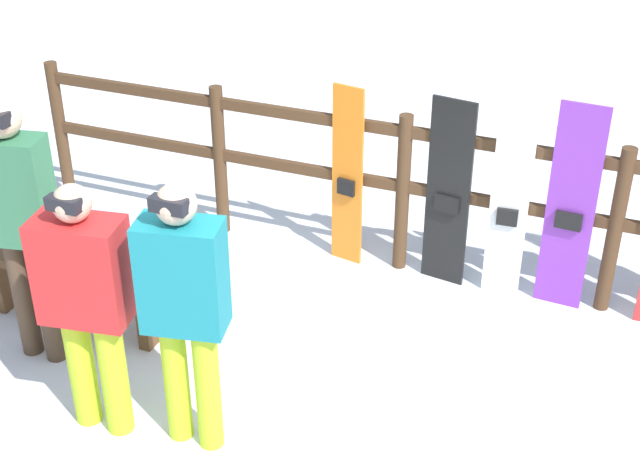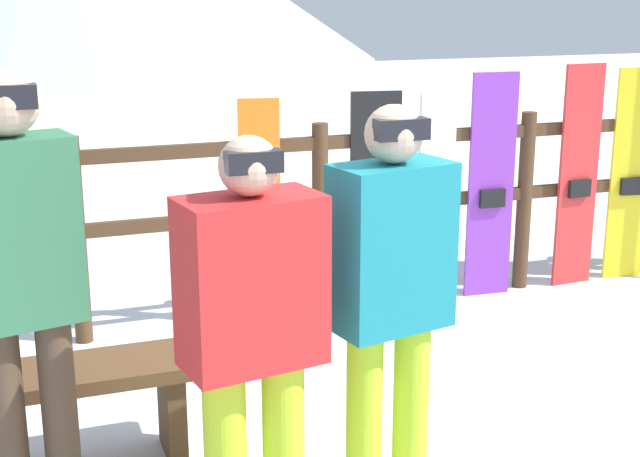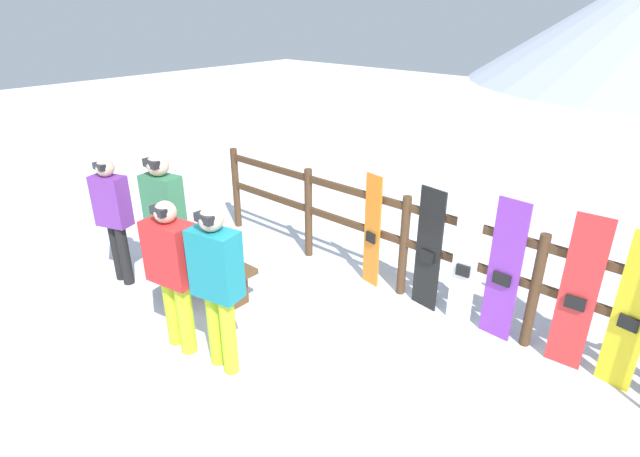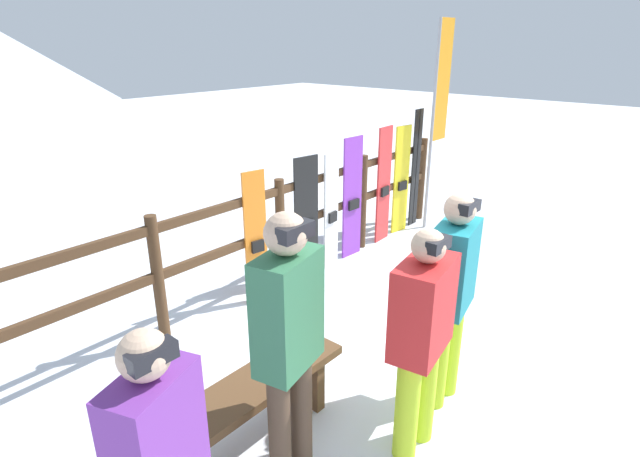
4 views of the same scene
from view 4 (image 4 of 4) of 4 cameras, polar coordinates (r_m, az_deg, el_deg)
name	(u,v)px [view 4 (image 4 of 4)]	position (r m, az deg, el deg)	size (l,w,h in m)	color
ground_plane	(441,353)	(4.54, 13.66, -13.67)	(40.00, 40.00, 0.00)	white
fence	(280,224)	(5.22, -4.56, 0.51)	(5.94, 0.10, 1.20)	#4C331E
bench	(246,403)	(3.41, -8.42, -19.08)	(1.52, 0.36, 0.47)	brown
person_plaid_green	(289,337)	(2.77, -3.61, -12.23)	(0.44, 0.30, 1.73)	#4C3828
person_teal	(452,287)	(3.58, 14.83, -6.53)	(0.47, 0.32, 1.60)	#B7D826
person_red	(421,331)	(3.14, 11.52, -11.45)	(0.51, 0.33, 1.54)	#B7D826
snowboard_orange	(256,240)	(4.94, -7.34, -1.26)	(0.24, 0.09, 1.38)	orange
snowboard_black_stripe	(306,220)	(5.42, -1.56, 1.03)	(0.32, 0.09, 1.39)	black
snowboard_white	(331,211)	(5.73, 1.28, 1.97)	(0.26, 0.07, 1.36)	white
snowboard_purple	(352,199)	(6.01, 3.72, 3.44)	(0.32, 0.07, 1.48)	purple
snowboard_red	(384,186)	(6.53, 7.29, 4.89)	(0.31, 0.07, 1.51)	red
snowboard_yellow	(401,180)	(6.88, 9.26, 5.45)	(0.29, 0.09, 1.47)	yellow
ski_pair_black	(416,169)	(7.17, 10.87, 6.73)	(0.20, 0.02, 1.65)	black
rental_flag	(439,101)	(7.02, 13.40, 14.04)	(0.40, 0.04, 2.79)	#99999E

